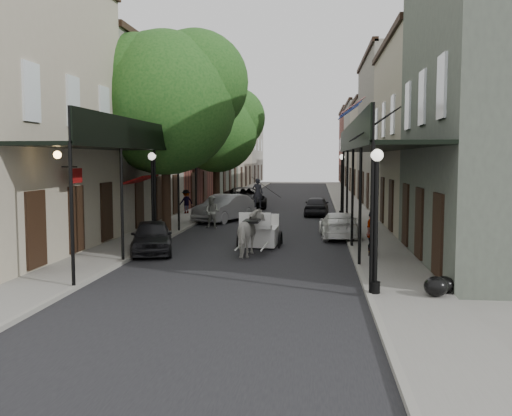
% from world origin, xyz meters
% --- Properties ---
extents(ground, '(140.00, 140.00, 0.00)m').
position_xyz_m(ground, '(0.00, 0.00, 0.00)').
color(ground, gray).
rests_on(ground, ground).
extents(road, '(8.00, 90.00, 0.01)m').
position_xyz_m(road, '(0.00, 20.00, 0.01)').
color(road, black).
rests_on(road, ground).
extents(sidewalk_left, '(2.20, 90.00, 0.12)m').
position_xyz_m(sidewalk_left, '(-5.00, 20.00, 0.06)').
color(sidewalk_left, gray).
rests_on(sidewalk_left, ground).
extents(sidewalk_right, '(2.20, 90.00, 0.12)m').
position_xyz_m(sidewalk_right, '(5.00, 20.00, 0.06)').
color(sidewalk_right, gray).
rests_on(sidewalk_right, ground).
extents(building_row_left, '(5.00, 80.00, 10.50)m').
position_xyz_m(building_row_left, '(-8.60, 30.00, 5.25)').
color(building_row_left, '#A89E86').
rests_on(building_row_left, ground).
extents(building_row_right, '(5.00, 80.00, 10.50)m').
position_xyz_m(building_row_right, '(8.60, 30.00, 5.25)').
color(building_row_right, gray).
rests_on(building_row_right, ground).
extents(gallery_left, '(2.20, 18.05, 4.88)m').
position_xyz_m(gallery_left, '(-4.79, 6.98, 4.05)').
color(gallery_left, black).
rests_on(gallery_left, sidewalk_left).
extents(gallery_right, '(2.20, 18.05, 4.88)m').
position_xyz_m(gallery_right, '(4.79, 6.98, 4.05)').
color(gallery_right, black).
rests_on(gallery_right, sidewalk_right).
extents(tree_near, '(7.31, 6.80, 9.63)m').
position_xyz_m(tree_near, '(-4.20, 10.18, 6.49)').
color(tree_near, '#382619').
rests_on(tree_near, sidewalk_left).
extents(tree_far, '(6.45, 6.00, 8.61)m').
position_xyz_m(tree_far, '(-4.25, 24.18, 5.84)').
color(tree_far, '#382619').
rests_on(tree_far, sidewalk_left).
extents(lamppost_right_near, '(0.32, 0.32, 3.71)m').
position_xyz_m(lamppost_right_near, '(4.10, -2.00, 2.05)').
color(lamppost_right_near, black).
rests_on(lamppost_right_near, sidewalk_right).
extents(lamppost_left, '(0.32, 0.32, 3.71)m').
position_xyz_m(lamppost_left, '(-4.10, 6.00, 2.05)').
color(lamppost_left, black).
rests_on(lamppost_left, sidewalk_left).
extents(lamppost_right_far, '(0.32, 0.32, 3.71)m').
position_xyz_m(lamppost_right_far, '(4.10, 18.00, 2.05)').
color(lamppost_right_far, black).
rests_on(lamppost_right_far, sidewalk_right).
extents(horse, '(0.97, 2.03, 1.69)m').
position_xyz_m(horse, '(0.22, 3.94, 0.85)').
color(horse, beige).
rests_on(horse, ground).
extents(carriage, '(1.81, 2.54, 2.83)m').
position_xyz_m(carriage, '(0.29, 6.57, 1.10)').
color(carriage, black).
rests_on(carriage, ground).
extents(pedestrian_walking, '(0.89, 0.73, 1.68)m').
position_xyz_m(pedestrian_walking, '(-2.73, 12.01, 0.84)').
color(pedestrian_walking, '#9E9F96').
rests_on(pedestrian_walking, ground).
extents(pedestrian_sidewalk_left, '(1.09, 1.05, 1.49)m').
position_xyz_m(pedestrian_sidewalk_left, '(-5.62, 18.49, 0.87)').
color(pedestrian_sidewalk_left, gray).
rests_on(pedestrian_sidewalk_left, sidewalk_left).
extents(pedestrian_sidewalk_right, '(0.71, 1.03, 1.62)m').
position_xyz_m(pedestrian_sidewalk_right, '(4.56, 3.78, 0.93)').
color(pedestrian_sidewalk_right, gray).
rests_on(pedestrian_sidewalk_right, sidewalk_right).
extents(car_left_near, '(2.38, 3.95, 1.26)m').
position_xyz_m(car_left_near, '(-3.60, 4.12, 0.63)').
color(car_left_near, black).
rests_on(car_left_near, ground).
extents(car_left_mid, '(3.23, 4.92, 1.53)m').
position_xyz_m(car_left_mid, '(-2.60, 15.19, 0.77)').
color(car_left_mid, '#A2A2A7').
rests_on(car_left_mid, ground).
extents(car_left_far, '(4.01, 5.89, 1.50)m').
position_xyz_m(car_left_far, '(-2.60, 24.00, 0.75)').
color(car_left_far, black).
rests_on(car_left_far, ground).
extents(car_right_near, '(1.82, 4.12, 1.17)m').
position_xyz_m(car_right_near, '(3.60, 9.00, 0.59)').
color(car_right_near, white).
rests_on(car_right_near, ground).
extents(car_right_far, '(1.62, 3.69, 1.24)m').
position_xyz_m(car_right_far, '(2.60, 19.00, 0.62)').
color(car_right_far, black).
rests_on(car_right_far, ground).
extents(trash_bags, '(0.87, 1.02, 0.52)m').
position_xyz_m(trash_bags, '(5.72, -2.03, 0.36)').
color(trash_bags, black).
rests_on(trash_bags, sidewalk_right).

